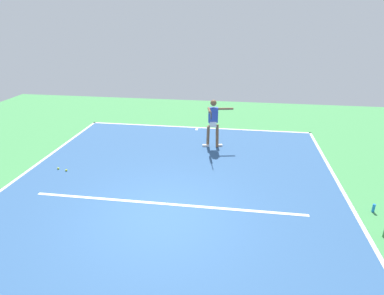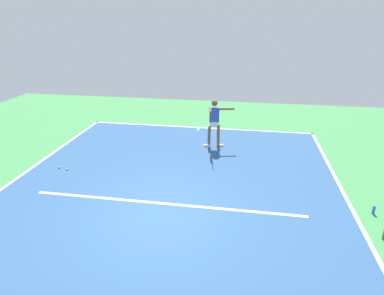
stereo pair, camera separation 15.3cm
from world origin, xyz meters
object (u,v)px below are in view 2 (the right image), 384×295
(tennis_player, at_px, (214,120))
(water_bottle, at_px, (374,210))
(tennis_ball_by_sideline, at_px, (67,169))
(tennis_ball_near_service_line, at_px, (59,167))

(tennis_player, bearing_deg, water_bottle, 128.67)
(water_bottle, bearing_deg, tennis_ball_by_sideline, -6.55)
(tennis_ball_near_service_line, distance_m, water_bottle, 9.17)
(tennis_ball_near_service_line, bearing_deg, tennis_player, -150.69)
(tennis_ball_by_sideline, xyz_separation_m, water_bottle, (-8.78, 1.01, 0.08))
(tennis_ball_by_sideline, bearing_deg, tennis_ball_near_service_line, -14.20)
(tennis_player, xyz_separation_m, water_bottle, (-4.37, 3.74, -0.93))
(tennis_ball_near_service_line, height_order, water_bottle, water_bottle)
(tennis_player, bearing_deg, tennis_ball_near_service_line, 18.56)
(tennis_ball_near_service_line, bearing_deg, water_bottle, 173.18)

